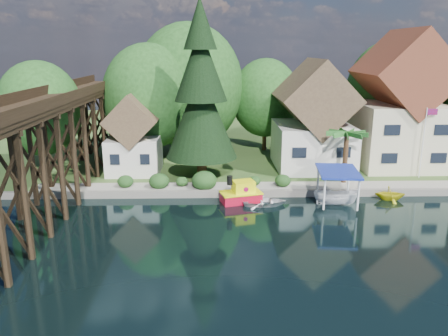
% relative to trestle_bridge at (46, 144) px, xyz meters
% --- Properties ---
extents(ground, '(140.00, 140.00, 0.00)m').
position_rel_trestle_bridge_xyz_m(ground, '(16.00, -5.17, -5.35)').
color(ground, black).
rests_on(ground, ground).
extents(bank, '(140.00, 52.00, 0.50)m').
position_rel_trestle_bridge_xyz_m(bank, '(16.00, 28.83, -5.10)').
color(bank, '#2F5120').
rests_on(bank, ground).
extents(seawall, '(60.00, 0.40, 0.62)m').
position_rel_trestle_bridge_xyz_m(seawall, '(20.00, 2.83, -5.04)').
color(seawall, slate).
rests_on(seawall, ground).
extents(promenade, '(50.00, 2.60, 0.06)m').
position_rel_trestle_bridge_xyz_m(promenade, '(22.00, 4.13, -4.82)').
color(promenade, gray).
rests_on(promenade, bank).
extents(trestle_bridge, '(4.12, 44.18, 9.30)m').
position_rel_trestle_bridge_xyz_m(trestle_bridge, '(0.00, 0.00, 0.00)').
color(trestle_bridge, black).
rests_on(trestle_bridge, ground).
extents(house_left, '(7.64, 8.64, 11.02)m').
position_rel_trestle_bridge_xyz_m(house_left, '(23.00, 10.83, -0.21)').
color(house_left, silver).
rests_on(house_left, bank).
extents(house_center, '(8.65, 9.18, 13.89)m').
position_rel_trestle_bridge_xyz_m(house_center, '(32.00, 11.33, 1.07)').
color(house_center, beige).
rests_on(house_center, bank).
extents(shed, '(5.09, 5.40, 7.85)m').
position_rel_trestle_bridge_xyz_m(shed, '(5.00, 9.33, -1.52)').
color(shed, silver).
rests_on(shed, bank).
extents(bg_trees, '(49.90, 13.30, 10.57)m').
position_rel_trestle_bridge_xyz_m(bg_trees, '(17.00, 16.08, 1.94)').
color(bg_trees, '#382314').
rests_on(bg_trees, bank).
extents(shrubs, '(15.76, 2.47, 1.70)m').
position_rel_trestle_bridge_xyz_m(shrubs, '(11.40, 4.09, -4.12)').
color(shrubs, '#1B4117').
rests_on(shrubs, bank).
extents(conifer, '(6.65, 6.65, 16.37)m').
position_rel_trestle_bridge_xyz_m(conifer, '(11.72, 7.28, 3.03)').
color(conifer, '#382314').
rests_on(conifer, bank).
extents(palm_tree, '(4.41, 4.41, 5.09)m').
position_rel_trestle_bridge_xyz_m(palm_tree, '(24.78, 5.17, -0.40)').
color(palm_tree, '#382314').
rests_on(palm_tree, bank).
extents(flagpole, '(1.05, 0.10, 6.69)m').
position_rel_trestle_bridge_xyz_m(flagpole, '(32.63, 6.66, -0.75)').
color(flagpole, white).
rests_on(flagpole, bank).
extents(tugboat, '(3.71, 2.63, 2.43)m').
position_rel_trestle_bridge_xyz_m(tugboat, '(15.14, 1.54, -4.62)').
color(tugboat, red).
rests_on(tugboat, ground).
extents(boat_white_a, '(3.60, 2.59, 0.74)m').
position_rel_trestle_bridge_xyz_m(boat_white_a, '(16.99, 0.77, -4.98)').
color(boat_white_a, white).
rests_on(boat_white_a, ground).
extents(boat_canopy, '(3.83, 4.90, 2.95)m').
position_rel_trestle_bridge_xyz_m(boat_canopy, '(22.88, 0.69, -4.08)').
color(boat_canopy, white).
rests_on(boat_canopy, ground).
extents(boat_yellow, '(2.72, 2.41, 1.32)m').
position_rel_trestle_bridge_xyz_m(boat_yellow, '(27.78, 1.77, -4.69)').
color(boat_yellow, yellow).
rests_on(boat_yellow, ground).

